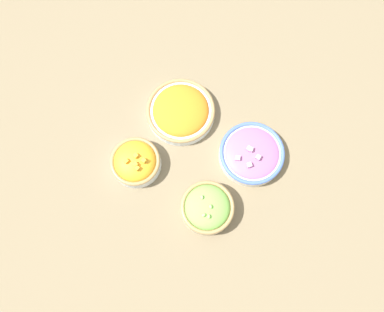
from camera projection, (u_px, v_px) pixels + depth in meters
The scene contains 5 objects.
ground_plane at pixel (192, 159), 1.13m from camera, with size 3.00×3.00×0.00m, color #75664C.
bowl_lettuce at pixel (207, 208), 1.05m from camera, with size 0.15×0.15×0.09m.
bowl_carrots at pixel (181, 111), 1.14m from camera, with size 0.21×0.21×0.06m.
bowl_red_onion at pixel (252, 154), 1.10m from camera, with size 0.19×0.19×0.06m.
bowl_squash at pixel (136, 162), 1.09m from camera, with size 0.15×0.15×0.08m.
Camera 1 is at (0.16, -0.23, 1.09)m, focal length 35.00 mm.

